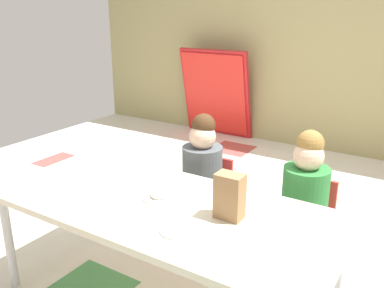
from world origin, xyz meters
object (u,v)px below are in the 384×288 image
(craft_table, at_px, (162,212))
(seated_child_near_camera, at_px, (203,169))
(seated_child_middle_seat, at_px, (306,193))
(paper_plate_near_edge, at_px, (160,197))
(paper_plate_center_table, at_px, (179,230))
(paper_bag_brown, at_px, (230,196))
(donut_powdered_on_plate, at_px, (160,194))
(folded_activity_table, at_px, (216,93))

(craft_table, relative_size, seated_child_near_camera, 1.97)
(seated_child_middle_seat, distance_m, paper_plate_near_edge, 0.84)
(paper_plate_near_edge, bearing_deg, paper_plate_center_table, -38.83)
(paper_bag_brown, xyz_separation_m, paper_plate_near_edge, (-0.40, -0.01, -0.11))
(paper_bag_brown, relative_size, donut_powdered_on_plate, 2.22)
(seated_child_near_camera, height_order, paper_plate_center_table, seated_child_near_camera)
(seated_child_middle_seat, height_order, paper_plate_center_table, seated_child_middle_seat)
(paper_plate_near_edge, distance_m, donut_powdered_on_plate, 0.02)
(folded_activity_table, xyz_separation_m, paper_plate_near_edge, (1.29, -2.88, 0.08))
(seated_child_middle_seat, relative_size, folded_activity_table, 0.84)
(craft_table, xyz_separation_m, folded_activity_table, (-1.33, 2.93, -0.03))
(paper_plate_center_table, bearing_deg, seated_child_near_camera, 114.20)
(donut_powdered_on_plate, bearing_deg, seated_child_middle_seat, 45.21)
(paper_plate_near_edge, bearing_deg, paper_bag_brown, 0.91)
(seated_child_near_camera, distance_m, folded_activity_table, 2.58)
(seated_child_middle_seat, distance_m, paper_plate_center_table, 0.87)
(paper_bag_brown, height_order, paper_plate_near_edge, paper_bag_brown)
(seated_child_near_camera, xyz_separation_m, donut_powdered_on_plate, (0.09, -0.59, 0.08))
(seated_child_near_camera, height_order, donut_powdered_on_plate, seated_child_near_camera)
(donut_powdered_on_plate, bearing_deg, craft_table, -43.54)
(craft_table, distance_m, paper_plate_near_edge, 0.08)
(paper_plate_near_edge, relative_size, donut_powdered_on_plate, 1.82)
(folded_activity_table, xyz_separation_m, paper_plate_center_table, (1.56, -3.10, 0.08))
(seated_child_near_camera, relative_size, folded_activity_table, 0.84)
(paper_plate_center_table, distance_m, donut_powdered_on_plate, 0.35)
(seated_child_near_camera, bearing_deg, paper_plate_center_table, -65.80)
(seated_child_middle_seat, relative_size, paper_bag_brown, 4.17)
(craft_table, xyz_separation_m, paper_bag_brown, (0.36, 0.05, 0.16))
(craft_table, height_order, paper_plate_near_edge, paper_plate_near_edge)
(seated_child_near_camera, relative_size, paper_plate_near_edge, 5.10)
(seated_child_middle_seat, bearing_deg, paper_bag_brown, -107.52)
(craft_table, relative_size, folded_activity_table, 1.67)
(craft_table, relative_size, donut_powdered_on_plate, 18.27)
(seated_child_middle_seat, xyz_separation_m, donut_powdered_on_plate, (-0.59, -0.59, 0.08))
(folded_activity_table, bearing_deg, seated_child_middle_seat, -50.74)
(folded_activity_table, relative_size, donut_powdered_on_plate, 10.95)
(craft_table, height_order, seated_child_near_camera, seated_child_near_camera)
(seated_child_near_camera, distance_m, paper_bag_brown, 0.78)
(craft_table, relative_size, seated_child_middle_seat, 1.97)
(paper_bag_brown, xyz_separation_m, paper_plate_center_table, (-0.13, -0.23, -0.11))
(seated_child_near_camera, xyz_separation_m, paper_bag_brown, (0.49, -0.59, 0.17))
(paper_plate_center_table, relative_size, donut_powdered_on_plate, 1.82)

